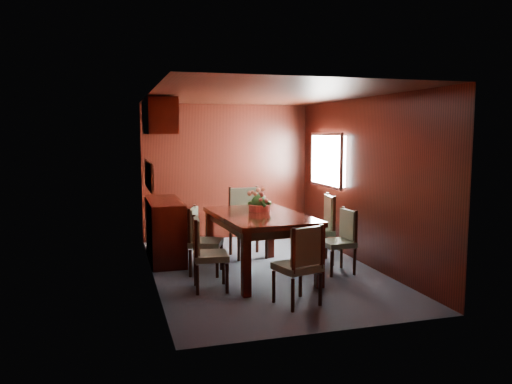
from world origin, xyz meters
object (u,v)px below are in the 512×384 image
object	(u,v)px
dining_table	(260,222)
chair_left_near	(205,250)
sideboard	(165,230)
chair_right_near	(342,237)
chair_head	(301,261)
flower_centerpiece	(260,200)

from	to	relation	value
dining_table	chair_left_near	xyz separation A→B (m)	(-0.83, -0.47, -0.21)
sideboard	chair_right_near	size ratio (longest dim) A/B	1.60
chair_head	dining_table	bearing A→B (deg)	77.08
sideboard	dining_table	size ratio (longest dim) A/B	0.76
dining_table	chair_head	size ratio (longest dim) A/B	2.01
flower_centerpiece	sideboard	bearing A→B (deg)	141.72
dining_table	flower_centerpiece	bearing A→B (deg)	70.06
chair_left_near	chair_head	world-z (taller)	chair_head
chair_left_near	chair_head	bearing A→B (deg)	52.53
dining_table	flower_centerpiece	world-z (taller)	flower_centerpiece
chair_head	flower_centerpiece	xyz separation A→B (m)	(-0.01, 1.54, 0.47)
dining_table	flower_centerpiece	size ratio (longest dim) A/B	5.70
sideboard	chair_head	world-z (taller)	chair_head
dining_table	chair_right_near	distance (m)	1.14
chair_head	chair_right_near	bearing A→B (deg)	31.00
chair_head	flower_centerpiece	size ratio (longest dim) A/B	2.84
dining_table	flower_centerpiece	xyz separation A→B (m)	(0.06, 0.22, 0.27)
chair_left_near	flower_centerpiece	xyz separation A→B (m)	(0.89, 0.69, 0.48)
sideboard	chair_right_near	distance (m)	2.64
dining_table	chair_right_near	size ratio (longest dim) A/B	2.10
chair_left_near	flower_centerpiece	bearing A→B (deg)	133.59
chair_right_near	flower_centerpiece	size ratio (longest dim) A/B	2.72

